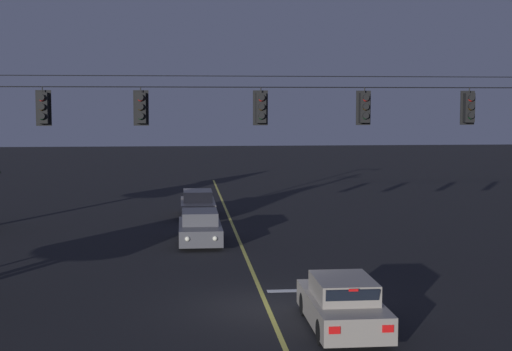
# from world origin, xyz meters

# --- Properties ---
(ground_plane) EXTENTS (180.00, 180.00, 0.00)m
(ground_plane) POSITION_xyz_m (0.00, 0.00, 0.00)
(ground_plane) COLOR black
(lane_centre_stripe) EXTENTS (0.14, 60.00, 0.01)m
(lane_centre_stripe) POSITION_xyz_m (0.00, 8.49, 0.00)
(lane_centre_stripe) COLOR #D1C64C
(lane_centre_stripe) RESTS_ON ground
(stop_bar_paint) EXTENTS (3.40, 0.36, 0.01)m
(stop_bar_paint) POSITION_xyz_m (1.90, 1.89, 0.00)
(stop_bar_paint) COLOR silver
(stop_bar_paint) RESTS_ON ground
(signal_span_assembly) EXTENTS (21.67, 0.32, 7.90)m
(signal_span_assembly) POSITION_xyz_m (-0.00, 2.49, 4.11)
(signal_span_assembly) COLOR #38281C
(signal_span_assembly) RESTS_ON ground
(traffic_light_leftmost) EXTENTS (0.48, 0.41, 1.22)m
(traffic_light_leftmost) POSITION_xyz_m (-6.78, 2.47, 5.85)
(traffic_light_leftmost) COLOR black
(traffic_light_left_inner) EXTENTS (0.48, 0.41, 1.22)m
(traffic_light_left_inner) POSITION_xyz_m (-3.75, 2.47, 5.85)
(traffic_light_left_inner) COLOR black
(traffic_light_centre) EXTENTS (0.48, 0.41, 1.22)m
(traffic_light_centre) POSITION_xyz_m (0.06, 2.47, 5.85)
(traffic_light_centre) COLOR black
(traffic_light_right_inner) EXTENTS (0.48, 0.41, 1.22)m
(traffic_light_right_inner) POSITION_xyz_m (3.44, 2.47, 5.85)
(traffic_light_right_inner) COLOR black
(traffic_light_rightmost) EXTENTS (0.48, 0.41, 1.22)m
(traffic_light_rightmost) POSITION_xyz_m (6.95, 2.47, 5.85)
(traffic_light_rightmost) COLOR black
(car_waiting_near_lane) EXTENTS (1.80, 4.33, 1.39)m
(car_waiting_near_lane) POSITION_xyz_m (1.74, -2.34, 0.65)
(car_waiting_near_lane) COLOR gray
(car_waiting_near_lane) RESTS_ON ground
(car_oncoming_lead) EXTENTS (1.80, 4.42, 1.39)m
(car_oncoming_lead) POSITION_xyz_m (-1.73, 10.74, 0.65)
(car_oncoming_lead) COLOR #4C4C51
(car_oncoming_lead) RESTS_ON ground
(car_oncoming_trailing) EXTENTS (1.80, 4.42, 1.39)m
(car_oncoming_trailing) POSITION_xyz_m (-1.65, 18.70, 0.65)
(car_oncoming_trailing) COLOR gray
(car_oncoming_trailing) RESTS_ON ground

